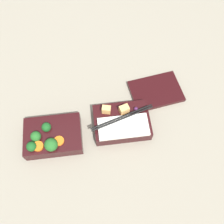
# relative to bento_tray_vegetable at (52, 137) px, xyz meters

# --- Properties ---
(ground_plane) EXTENTS (3.00, 3.00, 0.00)m
(ground_plane) POSITION_rel_bento_tray_vegetable_xyz_m (0.12, -0.00, -0.03)
(ground_plane) COLOR gray
(bento_tray_vegetable) EXTENTS (0.18, 0.13, 0.08)m
(bento_tray_vegetable) POSITION_rel_bento_tray_vegetable_xyz_m (0.00, 0.00, 0.00)
(bento_tray_vegetable) COLOR black
(bento_tray_vegetable) RESTS_ON ground_plane
(bento_tray_rice) EXTENTS (0.21, 0.13, 0.08)m
(bento_tray_rice) POSITION_rel_bento_tray_vegetable_xyz_m (0.23, 0.02, 0.00)
(bento_tray_rice) COLOR black
(bento_tray_rice) RESTS_ON ground_plane
(bento_lid) EXTENTS (0.19, 0.15, 0.01)m
(bento_lid) POSITION_rel_bento_tray_vegetable_xyz_m (0.36, 0.14, -0.02)
(bento_lid) COLOR black
(bento_lid) RESTS_ON ground_plane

